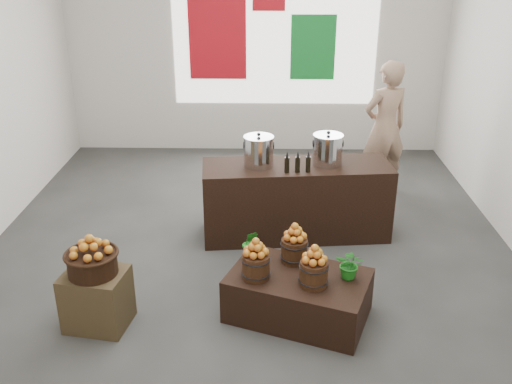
{
  "coord_description": "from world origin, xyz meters",
  "views": [
    {
      "loc": [
        0.2,
        -5.65,
        3.24
      ],
      "look_at": [
        0.09,
        -0.4,
        0.92
      ],
      "focal_mm": 40.0,
      "sensor_mm": 36.0,
      "label": 1
    }
  ],
  "objects_px": {
    "stock_pot_center": "(328,150)",
    "crate": "(97,299)",
    "counter": "(296,200)",
    "shopper": "(385,128)",
    "wicker_basket": "(92,264)",
    "stock_pot_left": "(259,152)",
    "display_table": "(298,295)"
  },
  "relations": [
    {
      "from": "counter",
      "to": "shopper",
      "type": "height_order",
      "value": "shopper"
    },
    {
      "from": "wicker_basket",
      "to": "stock_pot_center",
      "type": "distance_m",
      "value": 2.91
    },
    {
      "from": "counter",
      "to": "display_table",
      "type": "bearing_deg",
      "value": -97.15
    },
    {
      "from": "crate",
      "to": "display_table",
      "type": "distance_m",
      "value": 1.84
    },
    {
      "from": "crate",
      "to": "wicker_basket",
      "type": "xyz_separation_m",
      "value": [
        0.0,
        0.0,
        0.37
      ]
    },
    {
      "from": "display_table",
      "to": "stock_pot_left",
      "type": "bearing_deg",
      "value": 124.6
    },
    {
      "from": "wicker_basket",
      "to": "shopper",
      "type": "relative_size",
      "value": 0.24
    },
    {
      "from": "counter",
      "to": "stock_pot_left",
      "type": "xyz_separation_m",
      "value": [
        -0.44,
        -0.04,
        0.61
      ]
    },
    {
      "from": "crate",
      "to": "stock_pot_center",
      "type": "xyz_separation_m",
      "value": [
        2.21,
        1.85,
        0.78
      ]
    },
    {
      "from": "stock_pot_left",
      "to": "shopper",
      "type": "bearing_deg",
      "value": 39.49
    },
    {
      "from": "display_table",
      "to": "crate",
      "type": "bearing_deg",
      "value": -153.89
    },
    {
      "from": "wicker_basket",
      "to": "stock_pot_center",
      "type": "xyz_separation_m",
      "value": [
        2.21,
        1.85,
        0.41
      ]
    },
    {
      "from": "display_table",
      "to": "wicker_basket",
      "type": "bearing_deg",
      "value": -153.89
    },
    {
      "from": "wicker_basket",
      "to": "stock_pot_left",
      "type": "height_order",
      "value": "stock_pot_left"
    },
    {
      "from": "wicker_basket",
      "to": "display_table",
      "type": "height_order",
      "value": "wicker_basket"
    },
    {
      "from": "display_table",
      "to": "stock_pot_center",
      "type": "distance_m",
      "value": 1.91
    },
    {
      "from": "crate",
      "to": "counter",
      "type": "distance_m",
      "value": 2.61
    },
    {
      "from": "crate",
      "to": "stock_pot_center",
      "type": "bearing_deg",
      "value": 39.83
    },
    {
      "from": "stock_pot_center",
      "to": "shopper",
      "type": "height_order",
      "value": "shopper"
    },
    {
      "from": "crate",
      "to": "wicker_basket",
      "type": "bearing_deg",
      "value": 0.0
    },
    {
      "from": "stock_pot_center",
      "to": "crate",
      "type": "bearing_deg",
      "value": -140.17
    },
    {
      "from": "display_table",
      "to": "stock_pot_left",
      "type": "xyz_separation_m",
      "value": [
        -0.4,
        1.59,
        0.84
      ]
    },
    {
      "from": "wicker_basket",
      "to": "crate",
      "type": "bearing_deg",
      "value": 0.0
    },
    {
      "from": "counter",
      "to": "stock_pot_center",
      "type": "relative_size",
      "value": 6.47
    },
    {
      "from": "stock_pot_center",
      "to": "stock_pot_left",
      "type": "bearing_deg",
      "value": -174.35
    },
    {
      "from": "display_table",
      "to": "shopper",
      "type": "distance_m",
      "value": 3.32
    },
    {
      "from": "crate",
      "to": "display_table",
      "type": "bearing_deg",
      "value": 5.54
    },
    {
      "from": "stock_pot_left",
      "to": "stock_pot_center",
      "type": "distance_m",
      "value": 0.79
    },
    {
      "from": "counter",
      "to": "stock_pot_center",
      "type": "height_order",
      "value": "stock_pot_center"
    },
    {
      "from": "counter",
      "to": "shopper",
      "type": "xyz_separation_m",
      "value": [
        1.24,
        1.34,
        0.47
      ]
    },
    {
      "from": "crate",
      "to": "counter",
      "type": "height_order",
      "value": "counter"
    },
    {
      "from": "counter",
      "to": "wicker_basket",
      "type": "bearing_deg",
      "value": -141.56
    }
  ]
}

